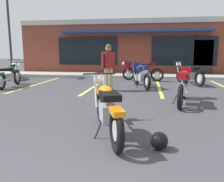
{
  "coord_description": "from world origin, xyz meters",
  "views": [
    {
      "loc": [
        0.83,
        -1.05,
        1.4
      ],
      "look_at": [
        0.07,
        3.78,
        0.55
      ],
      "focal_mm": 36.16,
      "sensor_mm": 36.0,
      "label": 1
    }
  ],
  "objects_px": {
    "person_in_black_shirt": "(108,65)",
    "helmet_on_pavement": "(159,141)",
    "motorcycle_black_cruiser": "(184,84)",
    "motorcycle_orange_scrambler": "(14,70)",
    "motorcycle_red_sportbike": "(10,75)",
    "parking_lot_lamp_post": "(7,20)",
    "motorcycle_silver_naked": "(141,74)",
    "motorcycle_foreground_classic": "(107,108)",
    "motorcycle_blue_standard": "(189,74)",
    "motorcycle_cream_vintage": "(140,70)"
  },
  "relations": [
    {
      "from": "person_in_black_shirt",
      "to": "helmet_on_pavement",
      "type": "relative_size",
      "value": 6.44
    },
    {
      "from": "motorcycle_black_cruiser",
      "to": "motorcycle_orange_scrambler",
      "type": "relative_size",
      "value": 1.1
    },
    {
      "from": "motorcycle_black_cruiser",
      "to": "helmet_on_pavement",
      "type": "bearing_deg",
      "value": -104.01
    },
    {
      "from": "motorcycle_red_sportbike",
      "to": "parking_lot_lamp_post",
      "type": "xyz_separation_m",
      "value": [
        -2.05,
        3.28,
        2.66
      ]
    },
    {
      "from": "motorcycle_silver_naked",
      "to": "person_in_black_shirt",
      "type": "height_order",
      "value": "person_in_black_shirt"
    },
    {
      "from": "motorcycle_foreground_classic",
      "to": "helmet_on_pavement",
      "type": "height_order",
      "value": "motorcycle_foreground_classic"
    },
    {
      "from": "motorcycle_foreground_classic",
      "to": "motorcycle_orange_scrambler",
      "type": "bearing_deg",
      "value": 130.87
    },
    {
      "from": "person_in_black_shirt",
      "to": "motorcycle_red_sportbike",
      "type": "bearing_deg",
      "value": 175.6
    },
    {
      "from": "motorcycle_black_cruiser",
      "to": "parking_lot_lamp_post",
      "type": "distance_m",
      "value": 10.35
    },
    {
      "from": "motorcycle_blue_standard",
      "to": "motorcycle_cream_vintage",
      "type": "relative_size",
      "value": 0.95
    },
    {
      "from": "motorcycle_foreground_classic",
      "to": "motorcycle_cream_vintage",
      "type": "height_order",
      "value": "same"
    },
    {
      "from": "motorcycle_foreground_classic",
      "to": "motorcycle_cream_vintage",
      "type": "distance_m",
      "value": 7.51
    },
    {
      "from": "motorcycle_blue_standard",
      "to": "parking_lot_lamp_post",
      "type": "bearing_deg",
      "value": 171.32
    },
    {
      "from": "motorcycle_foreground_classic",
      "to": "person_in_black_shirt",
      "type": "xyz_separation_m",
      "value": [
        -0.73,
        4.37,
        0.49
      ]
    },
    {
      "from": "motorcycle_foreground_classic",
      "to": "person_in_black_shirt",
      "type": "height_order",
      "value": "person_in_black_shirt"
    },
    {
      "from": "motorcycle_cream_vintage",
      "to": "motorcycle_red_sportbike",
      "type": "bearing_deg",
      "value": -151.31
    },
    {
      "from": "motorcycle_orange_scrambler",
      "to": "parking_lot_lamp_post",
      "type": "xyz_separation_m",
      "value": [
        -0.68,
        0.79,
        2.66
      ]
    },
    {
      "from": "parking_lot_lamp_post",
      "to": "motorcycle_black_cruiser",
      "type": "bearing_deg",
      "value": -31.46
    },
    {
      "from": "motorcycle_cream_vintage",
      "to": "person_in_black_shirt",
      "type": "relative_size",
      "value": 1.24
    },
    {
      "from": "motorcycle_red_sportbike",
      "to": "motorcycle_orange_scrambler",
      "type": "bearing_deg",
      "value": 118.82
    },
    {
      "from": "motorcycle_foreground_classic",
      "to": "motorcycle_cream_vintage",
      "type": "xyz_separation_m",
      "value": [
        0.31,
        7.51,
        0.07
      ]
    },
    {
      "from": "motorcycle_orange_scrambler",
      "to": "person_in_black_shirt",
      "type": "relative_size",
      "value": 1.13
    },
    {
      "from": "motorcycle_red_sportbike",
      "to": "motorcycle_silver_naked",
      "type": "xyz_separation_m",
      "value": [
        5.24,
        0.79,
        0.07
      ]
    },
    {
      "from": "motorcycle_foreground_classic",
      "to": "motorcycle_orange_scrambler",
      "type": "xyz_separation_m",
      "value": [
        -6.21,
        7.18,
        0.0
      ]
    },
    {
      "from": "motorcycle_orange_scrambler",
      "to": "helmet_on_pavement",
      "type": "height_order",
      "value": "motorcycle_orange_scrambler"
    },
    {
      "from": "motorcycle_red_sportbike",
      "to": "motorcycle_orange_scrambler",
      "type": "distance_m",
      "value": 2.84
    },
    {
      "from": "motorcycle_foreground_classic",
      "to": "parking_lot_lamp_post",
      "type": "distance_m",
      "value": 10.86
    },
    {
      "from": "person_in_black_shirt",
      "to": "helmet_on_pavement",
      "type": "distance_m",
      "value": 5.18
    },
    {
      "from": "motorcycle_red_sportbike",
      "to": "motorcycle_silver_naked",
      "type": "height_order",
      "value": "same"
    },
    {
      "from": "motorcycle_red_sportbike",
      "to": "motorcycle_black_cruiser",
      "type": "relative_size",
      "value": 1.01
    },
    {
      "from": "motorcycle_black_cruiser",
      "to": "motorcycle_blue_standard",
      "type": "relative_size",
      "value": 1.05
    },
    {
      "from": "motorcycle_foreground_classic",
      "to": "motorcycle_orange_scrambler",
      "type": "relative_size",
      "value": 1.07
    },
    {
      "from": "motorcycle_silver_naked",
      "to": "motorcycle_orange_scrambler",
      "type": "relative_size",
      "value": 1.08
    },
    {
      "from": "motorcycle_silver_naked",
      "to": "motorcycle_cream_vintage",
      "type": "distance_m",
      "value": 2.03
    },
    {
      "from": "motorcycle_red_sportbike",
      "to": "parking_lot_lamp_post",
      "type": "bearing_deg",
      "value": 122.07
    },
    {
      "from": "motorcycle_silver_naked",
      "to": "motorcycle_foreground_classic",
      "type": "bearing_deg",
      "value": -94.14
    },
    {
      "from": "motorcycle_cream_vintage",
      "to": "helmet_on_pavement",
      "type": "height_order",
      "value": "motorcycle_cream_vintage"
    },
    {
      "from": "motorcycle_red_sportbike",
      "to": "helmet_on_pavement",
      "type": "bearing_deg",
      "value": -42.29
    },
    {
      "from": "motorcycle_red_sportbike",
      "to": "motorcycle_black_cruiser",
      "type": "distance_m",
      "value": 6.78
    },
    {
      "from": "motorcycle_cream_vintage",
      "to": "helmet_on_pavement",
      "type": "distance_m",
      "value": 8.02
    },
    {
      "from": "motorcycle_blue_standard",
      "to": "motorcycle_cream_vintage",
      "type": "bearing_deg",
      "value": 155.74
    },
    {
      "from": "motorcycle_silver_naked",
      "to": "parking_lot_lamp_post",
      "type": "distance_m",
      "value": 8.13
    },
    {
      "from": "motorcycle_black_cruiser",
      "to": "motorcycle_foreground_classic",
      "type": "bearing_deg",
      "value": -121.22
    },
    {
      "from": "motorcycle_orange_scrambler",
      "to": "motorcycle_cream_vintage",
      "type": "bearing_deg",
      "value": 2.88
    },
    {
      "from": "person_in_black_shirt",
      "to": "parking_lot_lamp_post",
      "type": "xyz_separation_m",
      "value": [
        -6.17,
        3.59,
        2.17
      ]
    },
    {
      "from": "motorcycle_red_sportbike",
      "to": "person_in_black_shirt",
      "type": "distance_m",
      "value": 4.15
    },
    {
      "from": "motorcycle_red_sportbike",
      "to": "motorcycle_foreground_classic",
      "type": "bearing_deg",
      "value": -44.08
    },
    {
      "from": "motorcycle_cream_vintage",
      "to": "motorcycle_silver_naked",
      "type": "bearing_deg",
      "value": -87.63
    },
    {
      "from": "motorcycle_cream_vintage",
      "to": "motorcycle_foreground_classic",
      "type": "bearing_deg",
      "value": -92.39
    },
    {
      "from": "person_in_black_shirt",
      "to": "parking_lot_lamp_post",
      "type": "distance_m",
      "value": 7.46
    }
  ]
}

